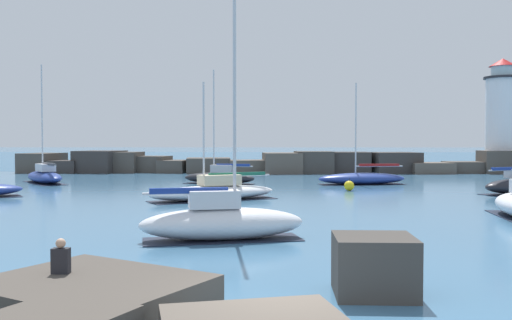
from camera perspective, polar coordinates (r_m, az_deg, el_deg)
The scene contains 10 objects.
open_sea_beyond at distance 124.33m, azimuth 1.69°, elevation 0.27°, with size 400.00×116.00×0.01m.
breakwater_jetty at distance 64.47m, azimuth 2.55°, elevation -0.35°, with size 60.04×6.73×2.52m.
lighthouse at distance 70.55m, azimuth 23.38°, elevation 3.35°, with size 4.84×4.84×12.94m.
sailboat_moored_1 at distance 34.95m, azimuth -4.22°, elevation -3.13°, with size 8.30×5.99×7.17m.
sailboat_moored_2 at distance 51.98m, azimuth -20.39°, elevation -1.50°, with size 5.98×6.99×10.17m.
sailboat_moored_5 at distance 48.09m, azimuth 10.56°, elevation -1.82°, with size 7.66×3.46×8.39m.
sailboat_moored_6 at distance 21.00m, azimuth -3.46°, elevation -6.06°, with size 6.33×3.20×10.75m.
sailboat_moored_7 at distance 48.08m, azimuth -3.66°, elevation -1.67°, with size 6.51×3.42×9.60m.
mooring_buoy_orange_near at distance 41.89m, azimuth 9.30°, elevation -2.56°, with size 0.73×0.73×0.93m.
person_on_rocks at distance 12.88m, azimuth -18.92°, elevation -10.52°, with size 0.36×0.22×1.58m.
Camera 1 is at (-0.29, -10.44, 3.63)m, focal length 40.00 mm.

